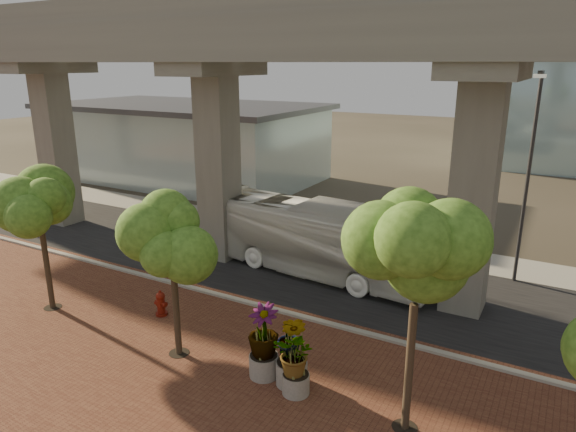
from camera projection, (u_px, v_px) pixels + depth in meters
The scene contains 17 objects.
ground at pixel (308, 295), 21.99m from camera, with size 160.00×160.00×0.00m, color #363127.
brick_plaza at pixel (186, 396), 15.29m from camera, with size 70.00×13.00×0.06m, color brown.
asphalt_road at pixel (327, 279), 23.66m from camera, with size 90.00×8.00×0.04m, color black.
curb_strip at pixel (285, 313), 20.29m from camera, with size 70.00×0.25×0.16m, color #A19F96.
far_sidewalk at pixel (370, 243), 28.26m from camera, with size 90.00×3.00×0.06m, color #A19F96.
transit_viaduct at pixel (331, 119), 21.57m from camera, with size 72.00×5.60×12.40m.
station_pavilion at pixel (185, 140), 43.79m from camera, with size 23.00×13.00×6.30m.
transit_bus at pixel (310, 237), 24.09m from camera, with size 2.86×12.20×3.40m, color white.
fire_hydrant at pixel (161, 303), 20.02m from camera, with size 0.52×0.47×1.04m.
planter_front at pixel (296, 357), 15.05m from camera, with size 1.84×1.84×2.02m.
planter_right at pixel (263, 334), 15.84m from camera, with size 2.28×2.28×2.43m.
planter_left at pixel (292, 342), 15.44m from camera, with size 2.16×2.16×2.38m.
street_tree_far_west at pixel (37, 198), 19.47m from camera, with size 3.51×3.51×6.20m.
street_tree_near_west at pixel (172, 242), 16.36m from camera, with size 3.08×3.08×5.44m.
street_tree_near_east at pixel (418, 259), 12.54m from camera, with size 4.16×4.16×6.81m.
streetlamp_west at pixel (217, 160), 29.32m from camera, with size 0.36×1.06×7.29m.
streetlamp_east at pixel (529, 165), 21.79m from camera, with size 0.46×1.34×9.24m.
Camera 1 is at (9.05, -17.96, 9.57)m, focal length 32.00 mm.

